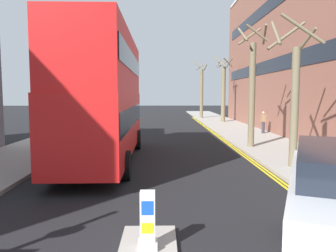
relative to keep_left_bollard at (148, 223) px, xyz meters
name	(u,v)px	position (x,y,z in m)	size (l,w,h in m)	color
sidewalk_right	(278,149)	(6.50, 11.49, -0.54)	(4.00, 80.00, 0.14)	#9E9991
sidewalk_left	(34,150)	(-6.50, 11.49, -0.54)	(4.00, 80.00, 0.14)	#9E9991
kerb_line_outer	(249,157)	(4.40, 9.49, -0.60)	(0.10, 56.00, 0.01)	yellow
kerb_line_inner	(245,157)	(4.24, 9.49, -0.60)	(0.10, 56.00, 0.01)	yellow
traffic_island	(148,251)	(0.00, 0.00, -0.56)	(1.10, 2.20, 0.10)	#9E9991
keep_left_bollard	(148,223)	(0.00, 0.00, 0.00)	(0.36, 0.28, 1.11)	silver
double_decker_bus_away	(104,94)	(-2.27, 8.78, 2.42)	(2.89, 10.84, 5.64)	red
pedestrian_far	(263,122)	(7.75, 18.17, 0.38)	(0.34, 0.22, 1.62)	#2D2D38
street_tree_near	(201,92)	(5.17, 34.94, 2.66)	(1.68, 1.74, 6.87)	#6B6047
street_tree_mid	(294,95)	(5.42, 6.88, 2.37)	(1.64, 1.92, 5.83)	#6B6047
street_tree_far	(223,92)	(6.76, 28.91, 2.70)	(2.02, 1.99, 6.85)	#6B6047
street_tree_distant	(252,89)	(5.17, 11.98, 2.70)	(1.50, 1.43, 6.53)	#6B6047
townhouse_terrace_right	(326,47)	(13.50, 20.83, 6.17)	(10.08, 28.00, 13.55)	brown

